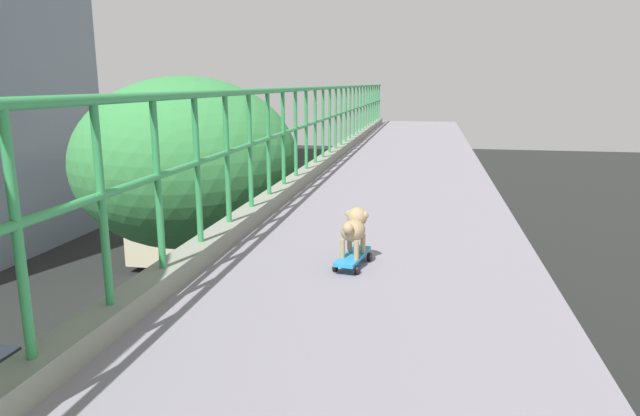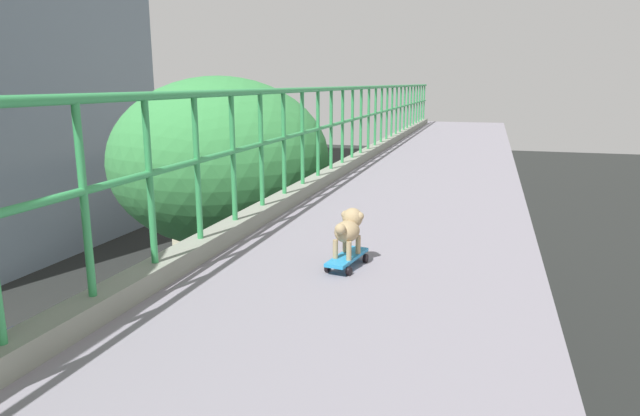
% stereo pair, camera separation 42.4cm
% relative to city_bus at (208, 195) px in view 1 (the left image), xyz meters
% --- Properties ---
extents(overpass_deck, '(2.51, 32.70, 0.50)m').
position_rel_city_bus_xyz_m(overpass_deck, '(9.45, -20.80, 3.54)').
color(overpass_deck, gray).
rests_on(overpass_deck, bridge_pier).
extents(green_railing, '(0.20, 31.07, 1.23)m').
position_rel_city_bus_xyz_m(green_railing, '(8.24, -20.80, 4.04)').
color(green_railing, gray).
rests_on(green_railing, overpass_deck).
extents(city_bus, '(2.51, 10.96, 3.53)m').
position_rel_city_bus_xyz_m(city_bus, '(0.00, 0.00, 0.00)').
color(city_bus, beige).
rests_on(city_bus, ground).
extents(roadside_tree_mid, '(3.77, 3.77, 7.17)m').
position_rel_city_bus_xyz_m(roadside_tree_mid, '(5.84, -15.05, 3.68)').
color(roadside_tree_mid, '#503424').
rests_on(roadside_tree_mid, ground).
extents(toy_skateboard, '(0.24, 0.50, 0.09)m').
position_rel_city_bus_xyz_m(toy_skateboard, '(9.36, -20.14, 3.85)').
color(toy_skateboard, '#258AC7').
rests_on(toy_skateboard, overpass_deck).
extents(small_dog, '(0.20, 0.35, 0.33)m').
position_rel_city_bus_xyz_m(small_dog, '(9.37, -20.12, 4.07)').
color(small_dog, tan).
rests_on(small_dog, toy_skateboard).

